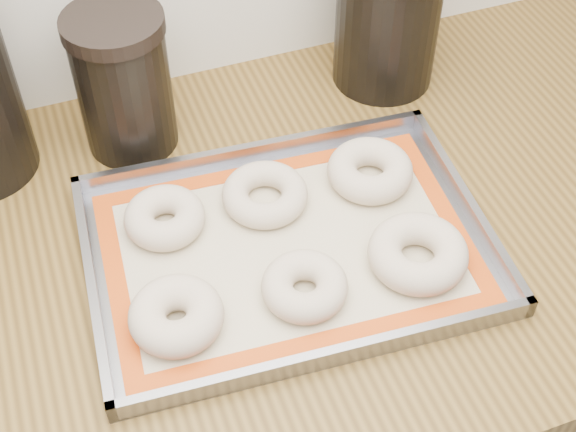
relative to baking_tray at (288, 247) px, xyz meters
name	(u,v)px	position (x,y,z in m)	size (l,w,h in m)	color
cabinet	(295,413)	(0.03, 0.04, -0.48)	(3.00, 0.65, 0.86)	slate
countertop	(298,233)	(0.03, 0.04, -0.03)	(3.06, 0.68, 0.04)	brown
baking_tray	(288,247)	(0.00, 0.00, 0.00)	(0.48, 0.36, 0.03)	gray
baking_mat	(288,248)	(0.00, 0.00, 0.00)	(0.44, 0.32, 0.00)	#C6B793
bagel_front_left	(176,316)	(-0.15, -0.06, 0.02)	(0.10, 0.10, 0.04)	beige
bagel_front_mid	(305,286)	(-0.01, -0.07, 0.02)	(0.10, 0.10, 0.03)	beige
bagel_front_right	(418,253)	(0.13, -0.07, 0.02)	(0.11, 0.11, 0.04)	beige
bagel_back_left	(165,218)	(-0.13, 0.08, 0.02)	(0.10, 0.10, 0.04)	beige
bagel_back_mid	(265,194)	(0.00, 0.08, 0.01)	(0.10, 0.10, 0.03)	beige
bagel_back_right	(370,171)	(0.13, 0.07, 0.02)	(0.11, 0.11, 0.04)	beige
canister_mid	(123,82)	(-0.13, 0.25, 0.09)	(0.12, 0.12, 0.19)	black
canister_right	(388,16)	(0.24, 0.26, 0.09)	(0.15, 0.15, 0.20)	black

